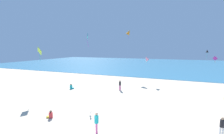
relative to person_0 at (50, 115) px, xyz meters
The scene contains 13 objects.
ground_plane 8.82m from the person_0, 61.29° to the left, with size 120.00×120.00×0.00m, color beige.
ocean_water 52.07m from the person_0, 85.33° to the left, with size 120.00×60.00×0.05m, color teal.
person_0 is the anchor object (origin of this frame).
person_1 11.35m from the person_0, 76.59° to the left, with size 0.36×0.36×1.46m.
person_2 13.28m from the person_0, ahead, with size 0.38×0.38×1.39m.
person_4 10.11m from the person_0, 115.97° to the left, with size 0.69×0.64×0.78m.
person_5 4.99m from the person_0, ahead, with size 0.40×0.40×1.53m.
kite_black 22.83m from the person_0, 50.00° to the left, with size 0.37×0.45×1.37m.
kite_pink 18.44m from the person_0, 72.77° to the left, with size 1.02×1.06×1.20m.
kite_orange 23.91m from the person_0, 88.30° to the left, with size 1.22×0.87×1.88m.
kite_magenta 30.94m from the person_0, 56.31° to the left, with size 0.92×0.36×1.29m.
kite_lime 9.60m from the person_0, 140.58° to the left, with size 1.07×0.45×1.84m.
kite_teal 11.06m from the person_0, 96.79° to the left, with size 0.43×0.78×1.83m.
Camera 1 is at (5.72, -8.10, 6.07)m, focal length 25.55 mm.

